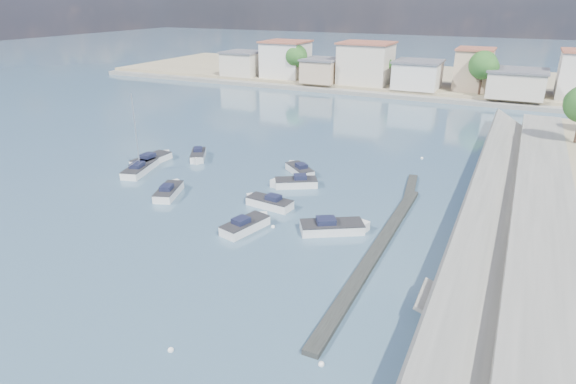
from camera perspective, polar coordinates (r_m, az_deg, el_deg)
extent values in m
plane|color=#314D62|center=(66.68, 11.81, 5.74)|extent=(400.00, 400.00, 0.00)
cube|color=slate|center=(39.54, 28.11, -6.79)|extent=(5.00, 90.00, 1.80)
cube|color=slate|center=(39.39, 21.84, -5.77)|extent=(4.17, 90.00, 2.86)
cube|color=slate|center=(31.85, 19.88, -13.53)|extent=(5.31, 3.50, 1.94)
cube|color=black|center=(37.92, 10.46, -6.78)|extent=(1.00, 26.00, 0.35)
cube|color=black|center=(50.49, 14.31, 0.37)|extent=(2.00, 8.05, 0.30)
cube|color=gray|center=(116.66, 18.52, 12.35)|extent=(160.00, 40.00, 1.40)
cube|color=slate|center=(96.22, 16.63, 10.51)|extent=(160.00, 2.50, 0.80)
cube|color=beige|center=(115.60, -5.33, 14.89)|extent=(8.00, 8.00, 5.00)
cube|color=#595960|center=(115.30, -5.38, 16.20)|extent=(8.48, 8.48, 0.35)
cube|color=silver|center=(112.45, -0.27, 15.42)|extent=(9.00, 9.00, 7.50)
cube|color=#99513D|center=(112.06, -0.27, 17.41)|extent=(9.54, 9.54, 0.35)
cube|color=tan|center=(105.89, 4.02, 14.13)|extent=(7.00, 8.00, 4.50)
cube|color=#595960|center=(105.59, 4.06, 15.43)|extent=(7.42, 8.48, 0.35)
cube|color=beige|center=(104.58, 9.20, 14.78)|extent=(10.00, 9.00, 8.00)
cube|color=#99513D|center=(104.15, 9.35, 17.05)|extent=(10.60, 9.54, 0.35)
cube|color=silver|center=(101.20, 15.09, 13.22)|extent=(8.50, 8.50, 5.00)
cube|color=#595960|center=(100.85, 15.24, 14.72)|extent=(9.01, 9.01, 0.35)
cube|color=tan|center=(102.59, 21.11, 13.35)|extent=(6.50, 7.50, 7.50)
cube|color=#99513D|center=(102.16, 21.42, 15.51)|extent=(6.89, 7.95, 0.35)
cube|color=beige|center=(98.44, 25.42, 11.50)|extent=(9.50, 9.00, 4.50)
cube|color=#595960|center=(98.11, 25.66, 12.88)|extent=(10.07, 9.54, 0.35)
cylinder|color=#38281E|center=(108.33, 0.98, 14.06)|extent=(0.44, 0.44, 3.38)
sphere|color=#1B4115|center=(107.91, 0.99, 15.81)|extent=(4.80, 4.80, 4.80)
sphere|color=#1B4115|center=(107.02, 1.30, 15.64)|extent=(3.60, 3.60, 3.60)
sphere|color=#1B4115|center=(108.61, 0.72, 15.94)|extent=(3.30, 3.30, 3.30)
cylinder|color=#38281E|center=(105.06, 10.89, 13.30)|extent=(0.44, 0.44, 2.93)
sphere|color=#1B4115|center=(104.67, 11.00, 14.87)|extent=(4.16, 4.16, 4.16)
sphere|color=#1B4115|center=(104.00, 11.34, 14.69)|extent=(3.12, 3.12, 3.12)
sphere|color=#1B4115|center=(105.20, 10.71, 14.99)|extent=(2.86, 2.86, 2.86)
cylinder|color=#38281E|center=(97.77, 21.82, 11.72)|extent=(0.44, 0.44, 3.60)
sphere|color=#1B4115|center=(97.29, 22.12, 13.77)|extent=(5.12, 5.12, 5.12)
sphere|color=#1B4115|center=(96.62, 22.64, 13.50)|extent=(3.84, 3.84, 3.84)
sphere|color=#1B4115|center=(97.80, 21.68, 13.96)|extent=(3.52, 3.52, 3.52)
cube|color=silver|center=(48.96, -13.95, -0.10)|extent=(3.08, 4.71, 1.00)
cube|color=silver|center=(50.61, -13.25, 0.71)|extent=(1.62, 1.62, 1.00)
cube|color=#262628|center=(48.78, -14.00, 0.45)|extent=(3.12, 4.72, 0.08)
cube|color=#191C35|center=(48.32, -14.20, 0.52)|extent=(1.44, 1.60, 0.48)
cube|color=silver|center=(40.76, -5.11, -4.13)|extent=(2.81, 4.66, 1.00)
cube|color=silver|center=(41.94, -3.30, -3.29)|extent=(1.71, 1.71, 1.00)
cube|color=#262628|center=(40.54, -5.13, -3.50)|extent=(2.84, 4.67, 0.08)
cube|color=#191C35|center=(40.17, -5.59, -3.39)|extent=(1.39, 1.54, 0.48)
cube|color=silver|center=(45.02, -2.18, -1.42)|extent=(4.51, 2.12, 1.00)
cube|color=silver|center=(46.02, -4.12, -0.92)|extent=(1.65, 1.65, 1.00)
cube|color=#262628|center=(44.83, -2.19, -0.83)|extent=(4.51, 2.15, 0.08)
cube|color=#191C35|center=(44.51, -1.73, -0.67)|extent=(1.41, 1.16, 0.48)
cube|color=silver|center=(49.87, 0.95, 0.99)|extent=(4.61, 3.70, 1.00)
cube|color=silver|center=(49.73, -1.15, 0.93)|extent=(1.52, 1.52, 1.00)
cube|color=#262628|center=(49.69, 0.96, 1.53)|extent=(4.63, 3.73, 0.08)
cube|color=#191C35|center=(49.65, 1.46, 1.81)|extent=(1.67, 1.60, 0.48)
cube|color=silver|center=(59.26, -15.88, 3.60)|extent=(2.17, 5.17, 1.00)
cube|color=silver|center=(60.78, -14.50, 4.20)|extent=(2.02, 2.02, 1.00)
cube|color=#262628|center=(59.11, -15.93, 4.06)|extent=(2.21, 5.17, 0.08)
cube|color=#191C35|center=(58.69, -16.29, 4.14)|extent=(1.30, 1.57, 0.48)
cube|color=silver|center=(53.53, 1.39, 2.50)|extent=(4.24, 3.92, 1.00)
cube|color=silver|center=(55.05, 0.59, 3.06)|extent=(1.27, 1.27, 1.00)
cube|color=#262628|center=(53.37, 1.40, 3.01)|extent=(4.27, 3.95, 0.08)
cube|color=#191C35|center=(52.94, 1.60, 3.12)|extent=(1.61, 1.58, 0.48)
cube|color=silver|center=(59.67, -10.59, 4.21)|extent=(3.48, 4.40, 1.00)
cube|color=silver|center=(57.96, -10.75, 3.66)|extent=(1.36, 1.36, 1.00)
cube|color=#262628|center=(59.52, -10.63, 4.66)|extent=(3.51, 4.42, 0.08)
cube|color=#191C35|center=(59.85, -10.61, 5.00)|extent=(1.48, 1.58, 0.48)
cube|color=silver|center=(40.50, 5.22, -4.32)|extent=(5.51, 4.43, 1.00)
cube|color=silver|center=(40.94, 8.31, -4.17)|extent=(1.75, 1.75, 1.00)
cube|color=#262628|center=(40.28, 5.25, -3.68)|extent=(5.54, 4.47, 0.08)
cube|color=#191C35|center=(40.09, 4.53, -3.41)|extent=(1.99, 1.89, 0.48)
cube|color=silver|center=(56.46, -17.10, 2.55)|extent=(3.35, 5.99, 1.00)
cube|color=silver|center=(58.57, -16.02, 3.37)|extent=(1.83, 1.83, 1.00)
cube|color=#262628|center=(56.31, -17.16, 3.03)|extent=(3.38, 6.00, 0.08)
cube|color=#191C35|center=(55.76, -17.44, 3.07)|extent=(1.59, 1.96, 0.48)
cylinder|color=silver|center=(55.20, -17.62, 6.96)|extent=(0.12, 0.12, 8.00)
cylinder|color=silver|center=(55.09, -17.79, 3.31)|extent=(0.72, 2.33, 0.08)
sphere|color=white|center=(27.36, 3.97, -19.70)|extent=(0.34, 0.34, 0.34)
sphere|color=white|center=(41.17, -1.78, -4.16)|extent=(0.34, 0.34, 0.34)
sphere|color=white|center=(28.88, -13.72, -17.75)|extent=(0.34, 0.34, 0.34)
sphere|color=white|center=(43.60, 20.71, -4.12)|extent=(0.34, 0.34, 0.34)
sphere|color=white|center=(51.43, 1.21, 1.37)|extent=(0.34, 0.34, 0.34)
sphere|color=white|center=(60.88, 15.58, 3.87)|extent=(0.34, 0.34, 0.34)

